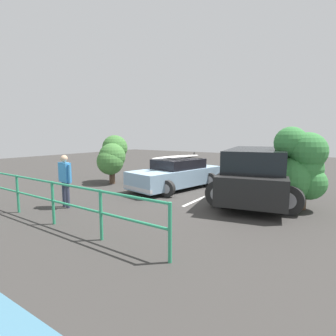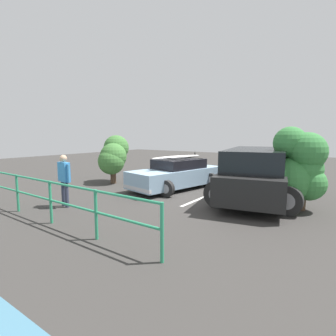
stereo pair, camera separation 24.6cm
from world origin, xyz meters
name	(u,v)px [view 1 (the left image)]	position (x,y,z in m)	size (l,w,h in m)	color
ground_plane	(187,191)	(0.00, 0.00, -0.01)	(44.00, 44.00, 0.02)	#383533
parking_stripe	(212,193)	(-1.02, -0.16, 0.00)	(4.54, 0.12, 0.00)	silver
sedan_car	(176,174)	(0.66, -0.19, 0.61)	(2.78, 4.50, 1.54)	#8CADC6
suv_car	(256,173)	(-2.70, -0.08, 0.95)	(3.39, 5.24, 1.81)	black
person_bystander	(65,176)	(2.01, 4.24, 1.00)	(0.64, 0.25, 1.66)	#33384C
railing_fence	(53,196)	(0.90, 5.38, 0.74)	(7.29, 0.18, 1.12)	#2D9366
bush_near_left	(112,156)	(3.87, 0.37, 1.29)	(1.53, 1.85, 2.26)	#4C3828
bush_near_right	(298,168)	(-4.08, 0.42, 1.30)	(1.71, 1.50, 2.54)	#4C3828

